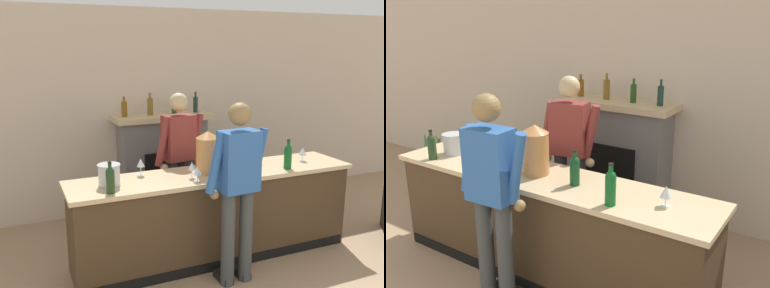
% 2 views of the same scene
% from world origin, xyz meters
% --- Properties ---
extents(wall_back_panel, '(12.00, 0.07, 2.75)m').
position_xyz_m(wall_back_panel, '(0.00, 4.47, 1.38)').
color(wall_back_panel, beige).
rests_on(wall_back_panel, ground_plane).
extents(bar_counter, '(3.09, 0.67, 0.95)m').
position_xyz_m(bar_counter, '(0.06, 2.71, 0.48)').
color(bar_counter, '#43301E').
rests_on(bar_counter, ground_plane).
extents(fireplace_stone, '(1.32, 0.52, 1.65)m').
position_xyz_m(fireplace_stone, '(-0.00, 4.21, 0.69)').
color(fireplace_stone, slate).
rests_on(fireplace_stone, ground_plane).
extents(potted_plant_corner, '(0.46, 0.45, 0.67)m').
position_xyz_m(potted_plant_corner, '(-2.83, 3.85, 0.26)').
color(potted_plant_corner, '#4C5044').
rests_on(potted_plant_corner, ground_plane).
extents(person_customer, '(0.66, 0.32, 1.75)m').
position_xyz_m(person_customer, '(0.01, 2.15, 0.97)').
color(person_customer, '#3A3E3E').
rests_on(person_customer, ground_plane).
extents(person_bartender, '(0.65, 0.36, 1.73)m').
position_xyz_m(person_bartender, '(-0.10, 3.35, 0.96)').
color(person_bartender, '#363847').
rests_on(person_bartender, ground_plane).
extents(copper_dispenser, '(0.25, 0.29, 0.44)m').
position_xyz_m(copper_dispenser, '(-0.03, 2.72, 1.17)').
color(copper_dispenser, '#C37F46').
rests_on(copper_dispenser, bar_counter).
extents(ice_bucket_steel, '(0.22, 0.22, 0.21)m').
position_xyz_m(ice_bucket_steel, '(-1.06, 2.71, 1.06)').
color(ice_bucket_steel, silver).
rests_on(ice_bucket_steel, bar_counter).
extents(wine_bottle_chardonnay_pale, '(0.08, 0.08, 0.30)m').
position_xyz_m(wine_bottle_chardonnay_pale, '(0.40, 2.69, 1.09)').
color(wine_bottle_chardonnay_pale, '#124420').
rests_on(wine_bottle_chardonnay_pale, bar_counter).
extents(wine_bottle_rose_blush, '(0.08, 0.08, 0.32)m').
position_xyz_m(wine_bottle_rose_blush, '(0.83, 2.52, 1.10)').
color(wine_bottle_rose_blush, '#0F5821').
rests_on(wine_bottle_rose_blush, bar_counter).
extents(wine_bottle_cabernet_heavy, '(0.08, 0.08, 0.29)m').
position_xyz_m(wine_bottle_cabernet_heavy, '(-1.10, 2.48, 1.08)').
color(wine_bottle_cabernet_heavy, '#203B1D').
rests_on(wine_bottle_cabernet_heavy, bar_counter).
extents(wine_glass_near_bucket, '(0.07, 0.07, 0.17)m').
position_xyz_m(wine_glass_near_bucket, '(-0.26, 2.61, 1.07)').
color(wine_glass_near_bucket, silver).
rests_on(wine_glass_near_bucket, bar_counter).
extents(wine_glass_front_left, '(0.09, 0.09, 0.16)m').
position_xyz_m(wine_glass_front_left, '(1.18, 2.71, 1.06)').
color(wine_glass_front_left, silver).
rests_on(wine_glass_front_left, bar_counter).
extents(wine_glass_back_row, '(0.08, 0.08, 0.18)m').
position_xyz_m(wine_glass_back_row, '(-0.69, 2.90, 1.08)').
color(wine_glass_back_row, silver).
rests_on(wine_glass_back_row, bar_counter).
extents(wine_glass_by_dispenser, '(0.09, 0.09, 0.15)m').
position_xyz_m(wine_glass_by_dispenser, '(-0.25, 2.48, 1.06)').
color(wine_glass_by_dispenser, silver).
rests_on(wine_glass_by_dispenser, bar_counter).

